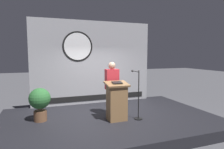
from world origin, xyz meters
name	(u,v)px	position (x,y,z in m)	size (l,w,h in m)	color
ground_plane	(110,126)	(0.00, 0.00, 0.00)	(40.00, 40.00, 0.00)	#4C4C51
stage_platform	(110,122)	(0.00, 0.00, 0.15)	(6.40, 4.00, 0.30)	black
banner_display	(93,63)	(-0.02, 1.85, 1.88)	(4.63, 0.12, 3.15)	#9E9EA3
podium	(117,101)	(0.10, -0.34, 0.85)	(0.64, 0.50, 1.13)	olive
speaker_person	(112,88)	(0.13, 0.14, 1.15)	(0.40, 0.26, 1.66)	black
microphone_stand	(138,102)	(0.72, -0.43, 0.81)	(0.24, 0.58, 1.44)	black
potted_plant	(40,101)	(-1.98, 0.34, 0.87)	(0.60, 0.60, 0.95)	brown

